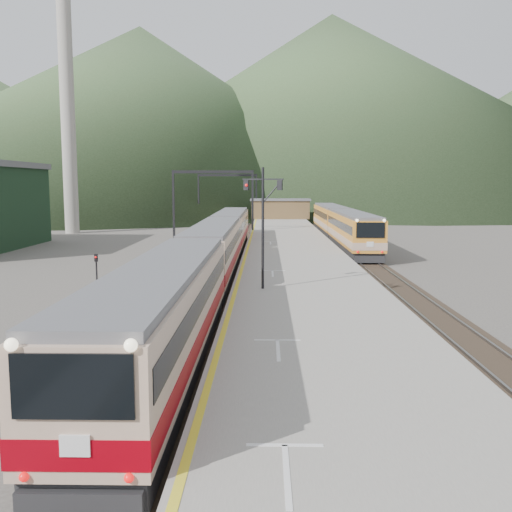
{
  "coord_description": "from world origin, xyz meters",
  "views": [
    {
      "loc": [
        3.41,
        -12.01,
        6.36
      ],
      "look_at": [
        2.78,
        22.59,
        2.0
      ],
      "focal_mm": 40.0,
      "sensor_mm": 36.0,
      "label": 1
    }
  ],
  "objects": [
    {
      "name": "platform",
      "position": [
        5.6,
        38.0,
        0.5
      ],
      "size": [
        8.0,
        100.0,
        1.0
      ],
      "primitive_type": "cube",
      "color": "gray",
      "rests_on": "ground"
    },
    {
      "name": "gantry_near",
      "position": [
        -2.85,
        55.0,
        5.59
      ],
      "size": [
        9.55,
        0.25,
        8.0
      ],
      "color": "black",
      "rests_on": "ground"
    },
    {
      "name": "smokestack",
      "position": [
        -22.0,
        62.0,
        15.0
      ],
      "size": [
        1.8,
        1.8,
        30.0
      ],
      "primitive_type": "cylinder",
      "color": "#9E998E",
      "rests_on": "ground"
    },
    {
      "name": "main_train",
      "position": [
        0.0,
        25.11,
        1.86
      ],
      "size": [
        2.68,
        55.01,
        3.27
      ],
      "color": "tan",
      "rests_on": "track_main"
    },
    {
      "name": "hill_b",
      "position": [
        30.0,
        230.0,
        37.5
      ],
      "size": [
        220.0,
        220.0,
        75.0
      ],
      "primitive_type": "cone",
      "color": "#304626",
      "rests_on": "ground"
    },
    {
      "name": "track_main",
      "position": [
        0.0,
        40.0,
        0.07
      ],
      "size": [
        2.6,
        200.0,
        0.23
      ],
      "color": "black",
      "rests_on": "ground"
    },
    {
      "name": "short_signal_a",
      "position": [
        -3.12,
        2.96,
        1.46
      ],
      "size": [
        0.23,
        0.17,
        2.27
      ],
      "color": "black",
      "rests_on": "ground"
    },
    {
      "name": "station_shed",
      "position": [
        5.6,
        78.0,
        2.57
      ],
      "size": [
        9.4,
        4.4,
        3.1
      ],
      "color": "brown",
      "rests_on": "platform"
    },
    {
      "name": "gantry_far",
      "position": [
        -2.85,
        80.0,
        5.59
      ],
      "size": [
        9.55,
        0.25,
        8.0
      ],
      "color": "black",
      "rests_on": "ground"
    },
    {
      "name": "short_signal_b",
      "position": [
        -2.77,
        32.18,
        1.46
      ],
      "size": [
        0.26,
        0.22,
        2.27
      ],
      "color": "black",
      "rests_on": "ground"
    },
    {
      "name": "signal_mast",
      "position": [
        3.23,
        17.07,
        4.82
      ],
      "size": [
        2.1,
        0.84,
        6.22
      ],
      "color": "black",
      "rests_on": "platform"
    },
    {
      "name": "track_second",
      "position": [
        11.5,
        40.0,
        0.07
      ],
      "size": [
        2.6,
        200.0,
        0.23
      ],
      "color": "black",
      "rests_on": "ground"
    },
    {
      "name": "track_far",
      "position": [
        -5.0,
        40.0,
        0.07
      ],
      "size": [
        2.6,
        200.0,
        0.23
      ],
      "color": "black",
      "rests_on": "ground"
    },
    {
      "name": "hill_a",
      "position": [
        -40.0,
        190.0,
        30.0
      ],
      "size": [
        180.0,
        180.0,
        60.0
      ],
      "primitive_type": "cone",
      "color": "#304626",
      "rests_on": "ground"
    },
    {
      "name": "ground",
      "position": [
        0.0,
        0.0,
        0.0
      ],
      "size": [
        400.0,
        400.0,
        0.0
      ],
      "primitive_type": "plane",
      "color": "#47423D",
      "rests_on": "ground"
    },
    {
      "name": "short_signal_c",
      "position": [
        -6.66,
        21.21,
        1.46
      ],
      "size": [
        0.26,
        0.22,
        2.27
      ],
      "color": "black",
      "rests_on": "ground"
    },
    {
      "name": "second_train",
      "position": [
        11.5,
        50.55,
        1.87
      ],
      "size": [
        2.69,
        36.66,
        3.28
      ],
      "color": "orange",
      "rests_on": "track_second"
    }
  ]
}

